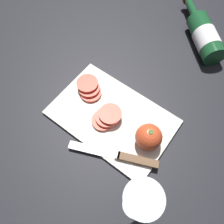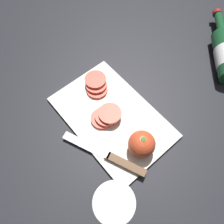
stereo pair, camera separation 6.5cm
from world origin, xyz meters
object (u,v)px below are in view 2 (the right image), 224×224
at_px(knife, 118,161).
at_px(tomato_slice_stack_near, 96,85).
at_px(tomato_slice_stack_far, 106,116).
at_px(whole_tomato, 142,144).
at_px(wine_glass, 114,205).

distance_m(knife, tomato_slice_stack_near, 0.26).
xyz_separation_m(tomato_slice_stack_near, tomato_slice_stack_far, (0.11, -0.05, 0.00)).
xyz_separation_m(knife, tomato_slice_stack_far, (-0.13, 0.06, 0.01)).
xyz_separation_m(whole_tomato, tomato_slice_stack_near, (-0.25, 0.03, -0.02)).
xyz_separation_m(wine_glass, knife, (-0.08, 0.09, -0.10)).
bearing_deg(wine_glass, knife, 133.35).
distance_m(whole_tomato, tomato_slice_stack_near, 0.25).
height_order(wine_glass, tomato_slice_stack_near, wine_glass).
distance_m(wine_glass, tomato_slice_stack_near, 0.38).
bearing_deg(whole_tomato, tomato_slice_stack_near, 171.94).
bearing_deg(tomato_slice_stack_near, knife, -24.86).
bearing_deg(whole_tomato, tomato_slice_stack_far, -174.33).
distance_m(tomato_slice_stack_near, tomato_slice_stack_far, 0.12).
bearing_deg(wine_glass, tomato_slice_stack_far, 144.69).
bearing_deg(tomato_slice_stack_far, whole_tomato, 5.67).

